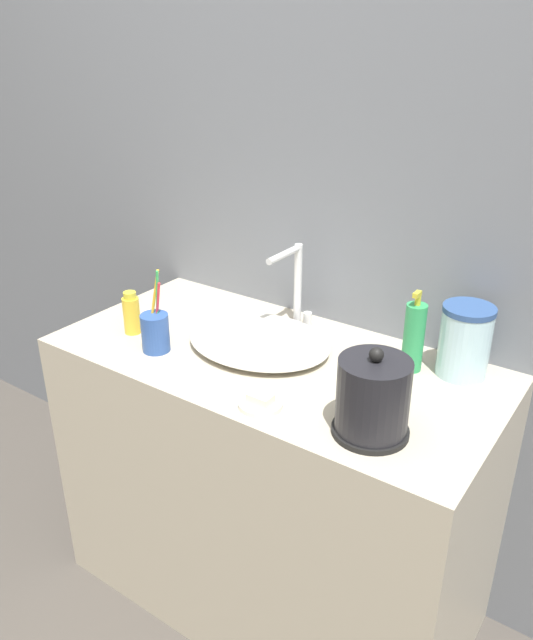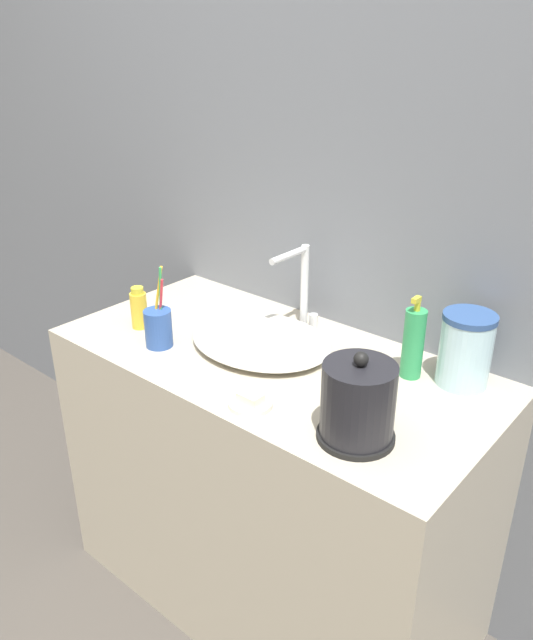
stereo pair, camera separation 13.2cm
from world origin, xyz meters
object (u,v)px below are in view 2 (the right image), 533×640
(lotion_bottle, at_px, (413,343))
(electric_kettle, at_px, (358,405))
(toothbrush_cup, at_px, (158,327))
(faucet, at_px, (302,283))
(shampoo_bottle, at_px, (139,309))
(water_pitcher, at_px, (466,349))

(lotion_bottle, bearing_deg, electric_kettle, -82.59)
(toothbrush_cup, distance_m, lotion_bottle, 0.65)
(faucet, height_order, shampoo_bottle, faucet)
(faucet, xyz_separation_m, lotion_bottle, (0.37, -0.05, -0.04))
(electric_kettle, relative_size, lotion_bottle, 0.95)
(faucet, bearing_deg, toothbrush_cup, -122.49)
(faucet, bearing_deg, water_pitcher, -0.30)
(electric_kettle, distance_m, lotion_bottle, 0.30)
(faucet, xyz_separation_m, toothbrush_cup, (-0.21, -0.34, -0.08))
(water_pitcher, bearing_deg, faucet, 179.70)
(faucet, distance_m, shampoo_bottle, 0.46)
(electric_kettle, bearing_deg, water_pitcher, 78.66)
(faucet, height_order, electric_kettle, faucet)
(toothbrush_cup, xyz_separation_m, water_pitcher, (0.70, 0.33, 0.04))
(faucet, relative_size, toothbrush_cup, 1.06)
(water_pitcher, bearing_deg, toothbrush_cup, -154.33)
(faucet, distance_m, electric_kettle, 0.54)
(electric_kettle, bearing_deg, lotion_bottle, 97.41)
(shampoo_bottle, relative_size, water_pitcher, 0.67)
(electric_kettle, xyz_separation_m, water_pitcher, (0.07, 0.35, 0.01))
(lotion_bottle, relative_size, shampoo_bottle, 1.73)
(toothbrush_cup, relative_size, water_pitcher, 1.24)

